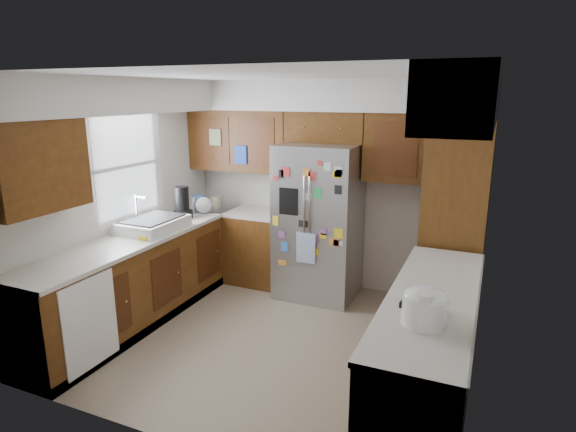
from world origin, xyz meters
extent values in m
plane|color=gray|center=(0.00, 0.00, 0.00)|extent=(3.60, 3.60, 0.00)
cube|color=beige|center=(0.00, 1.60, 1.25)|extent=(3.60, 0.04, 2.50)
cube|color=beige|center=(-1.80, 0.00, 1.25)|extent=(0.04, 3.20, 2.50)
cube|color=beige|center=(1.80, 0.00, 1.25)|extent=(0.04, 3.20, 2.50)
cube|color=beige|center=(0.00, -1.60, 1.25)|extent=(3.60, 0.04, 2.50)
cube|color=white|center=(0.00, 0.00, 2.51)|extent=(3.60, 3.20, 0.02)
cube|color=silver|center=(0.00, 1.41, 2.33)|extent=(3.60, 0.38, 0.35)
cube|color=silver|center=(-1.61, 0.00, 2.33)|extent=(0.38, 3.20, 0.35)
cube|color=silver|center=(1.61, 0.00, 2.33)|extent=(0.38, 3.20, 0.35)
cube|color=#48260D|center=(-1.14, 1.43, 1.77)|extent=(1.33, 0.34, 0.75)
cube|color=#48260D|center=(1.14, 1.43, 1.77)|extent=(1.33, 0.34, 0.75)
cube|color=#48260D|center=(-1.63, -1.15, 1.77)|extent=(0.34, 0.85, 0.75)
cube|color=white|center=(-1.79, 0.10, 1.60)|extent=(0.02, 0.90, 1.05)
cube|color=white|center=(-1.75, 0.10, 1.60)|extent=(0.01, 1.02, 1.15)
cube|color=blue|center=(-1.03, 1.24, 1.62)|extent=(0.16, 0.02, 0.22)
cube|color=beige|center=(-1.39, 1.24, 1.82)|extent=(0.16, 0.02, 0.20)
cube|color=#48260D|center=(-1.50, -0.30, 0.44)|extent=(0.60, 2.60, 0.88)
cube|color=#48260D|center=(-0.83, 1.30, 0.44)|extent=(0.75, 0.60, 0.88)
cube|color=silver|center=(-1.50, -0.30, 0.90)|extent=(0.63, 2.60, 0.04)
cube|color=silver|center=(-0.83, 1.30, 0.90)|extent=(0.75, 0.60, 0.04)
cube|color=black|center=(-1.50, -0.30, 0.05)|extent=(0.60, 2.60, 0.10)
cube|color=white|center=(-1.19, -1.15, 0.46)|extent=(0.01, 0.58, 0.80)
cube|color=#48260D|center=(1.50, -0.47, 0.44)|extent=(0.60, 2.25, 0.88)
cube|color=silver|center=(1.50, -0.47, 0.90)|extent=(0.63, 2.25, 0.04)
cube|color=black|center=(1.50, -0.47, 0.05)|extent=(0.60, 2.25, 0.10)
cube|color=#48260D|center=(1.50, 1.15, 1.07)|extent=(0.60, 0.90, 2.15)
cube|color=#ABABB0|center=(0.00, 1.21, 0.90)|extent=(0.90, 0.75, 1.80)
cylinder|color=silver|center=(-0.03, 0.82, 1.05)|extent=(0.02, 0.02, 0.90)
cylinder|color=silver|center=(0.03, 0.82, 1.05)|extent=(0.02, 0.02, 0.90)
cube|color=black|center=(-0.22, 0.83, 1.20)|extent=(0.22, 0.01, 0.30)
cube|color=white|center=(0.00, 0.80, 0.70)|extent=(0.22, 0.01, 0.34)
cube|color=red|center=(0.34, 0.82, 0.79)|extent=(0.06, 0.00, 0.07)
cube|color=black|center=(0.34, 0.82, 1.38)|extent=(0.08, 0.00, 0.10)
cube|color=green|center=(0.12, 0.82, 1.32)|extent=(0.08, 0.00, 0.12)
cube|color=yellow|center=(0.18, 0.82, 0.85)|extent=(0.08, 0.00, 0.06)
cube|color=black|center=(-0.31, 0.82, 1.50)|extent=(0.06, 0.00, 0.09)
cube|color=blue|center=(-0.27, 0.82, 0.67)|extent=(0.08, 0.00, 0.11)
cube|color=red|center=(-0.26, 0.82, 1.53)|extent=(0.10, 0.00, 0.11)
cube|color=yellow|center=(0.36, 0.82, 0.90)|extent=(0.10, 0.00, 0.11)
cube|color=blue|center=(-0.05, 0.82, 0.80)|extent=(0.08, 0.00, 0.06)
cube|color=white|center=(0.00, 0.82, 1.27)|extent=(0.10, 0.00, 0.08)
cube|color=yellow|center=(0.33, 0.82, 1.53)|extent=(0.10, 0.00, 0.07)
cube|color=#8C4C99|center=(-0.31, 0.82, 0.81)|extent=(0.08, 0.00, 0.08)
cube|color=white|center=(0.34, 0.82, 1.56)|extent=(0.08, 0.00, 0.11)
cube|color=white|center=(0.22, 0.82, 1.61)|extent=(0.08, 0.00, 0.08)
cube|color=red|center=(0.14, 0.82, 1.64)|extent=(0.05, 0.00, 0.05)
cube|color=orange|center=(-0.01, 0.82, 1.52)|extent=(0.09, 0.00, 0.12)
cube|color=orange|center=(-0.29, 0.82, 0.48)|extent=(0.10, 0.00, 0.06)
cube|color=#8C4C99|center=(0.19, 0.82, 0.91)|extent=(0.07, 0.00, 0.08)
cube|color=blue|center=(0.35, 0.82, 1.56)|extent=(0.07, 0.00, 0.05)
cube|color=orange|center=(0.31, 0.82, 0.80)|extent=(0.10, 0.00, 0.08)
cube|color=yellow|center=(-0.38, 0.82, 0.96)|extent=(0.07, 0.00, 0.11)
cube|color=black|center=(-0.04, 0.82, 0.97)|extent=(0.11, 0.00, 0.07)
cube|color=#8C4C99|center=(0.11, 0.82, 0.81)|extent=(0.05, 0.00, 0.11)
cube|color=red|center=(0.05, 0.82, 1.50)|extent=(0.08, 0.00, 0.10)
cube|color=yellow|center=(0.10, 0.82, 0.66)|extent=(0.08, 0.00, 0.08)
cube|color=red|center=(-0.37, 0.82, 1.45)|extent=(0.05, 0.00, 0.05)
cube|color=white|center=(0.38, 0.82, 0.79)|extent=(0.07, 0.00, 0.05)
cube|color=#48260D|center=(0.00, 1.43, 1.98)|extent=(0.96, 0.34, 0.35)
sphere|color=#1734A9|center=(-0.30, 1.42, 2.27)|extent=(0.25, 0.25, 0.25)
cylinder|color=black|center=(0.06, 1.43, 2.23)|extent=(0.26, 0.26, 0.15)
ellipsoid|color=#333338|center=(0.06, 1.43, 2.30)|extent=(0.24, 0.24, 0.11)
cube|color=white|center=(-1.50, 0.10, 0.98)|extent=(0.52, 0.70, 0.12)
cube|color=black|center=(-1.50, 0.10, 1.04)|extent=(0.44, 0.60, 0.02)
cylinder|color=silver|center=(-1.70, 0.10, 1.14)|extent=(0.02, 0.02, 0.30)
cylinder|color=silver|center=(-1.64, 0.10, 1.27)|extent=(0.16, 0.02, 0.02)
cube|color=yellow|center=(-1.35, -0.17, 0.94)|extent=(0.10, 0.18, 0.04)
cube|color=black|center=(-1.49, 0.64, 0.97)|extent=(0.18, 0.14, 0.10)
cylinder|color=black|center=(-1.49, 0.64, 1.16)|extent=(0.16, 0.16, 0.28)
cylinder|color=#ABABB0|center=(-1.57, 0.87, 1.02)|extent=(0.14, 0.14, 0.20)
sphere|color=white|center=(-1.41, 0.96, 1.02)|extent=(0.20, 0.20, 0.20)
cube|color=#3F72B2|center=(-1.57, 1.10, 1.01)|extent=(0.14, 0.10, 0.18)
cube|color=#BFB28C|center=(-1.42, 1.26, 0.99)|extent=(0.10, 0.08, 0.14)
cylinder|color=white|center=(-1.46, 0.40, 0.98)|extent=(0.08, 0.08, 0.11)
cylinder|color=white|center=(1.50, -0.98, 1.01)|extent=(0.28, 0.28, 0.19)
ellipsoid|color=white|center=(1.50, -0.98, 1.11)|extent=(0.27, 0.27, 0.12)
cube|color=black|center=(1.37, -0.98, 1.03)|extent=(0.04, 0.06, 0.04)
cylinder|color=white|center=(1.51, -1.06, 1.04)|extent=(0.11, 0.11, 0.24)
camera|label=1|loc=(1.82, -3.90, 2.35)|focal=30.00mm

